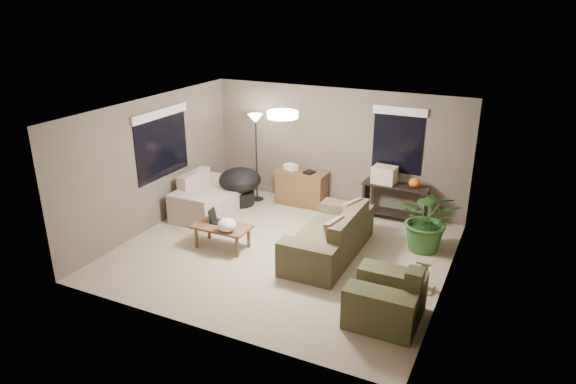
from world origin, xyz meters
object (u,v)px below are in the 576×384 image
at_px(papasan_chair, 240,184).
at_px(floor_lamp, 256,129).
at_px(main_sofa, 331,239).
at_px(console_table, 395,199).
at_px(loveseat, 207,200).
at_px(houseplant, 428,226).
at_px(cat_scratching_post, 423,277).
at_px(coffee_table, 222,229).
at_px(armchair, 387,300).
at_px(desk, 301,188).

relative_size(papasan_chair, floor_lamp, 0.58).
bearing_deg(main_sofa, console_table, 72.73).
relative_size(main_sofa, papasan_chair, 1.98).
distance_m(loveseat, papasan_chair, 0.82).
xyz_separation_m(houseplant, cat_scratching_post, (0.22, -1.35, -0.25)).
bearing_deg(loveseat, coffee_table, -46.90).
relative_size(main_sofa, floor_lamp, 1.15).
xyz_separation_m(main_sofa, papasan_chair, (-2.60, 1.35, 0.17)).
height_order(console_table, floor_lamp, floor_lamp).
bearing_deg(armchair, loveseat, 154.42).
xyz_separation_m(armchair, console_table, (-0.77, 3.40, 0.14)).
bearing_deg(houseplant, armchair, -91.97).
bearing_deg(papasan_chair, floor_lamp, 63.08).
bearing_deg(houseplant, loveseat, -176.38).
bearing_deg(desk, console_table, 1.30).
height_order(loveseat, coffee_table, loveseat).
bearing_deg(papasan_chair, coffee_table, -68.27).
xyz_separation_m(main_sofa, loveseat, (-2.95, 0.62, 0.00)).
xyz_separation_m(main_sofa, console_table, (0.61, 1.95, 0.14)).
xyz_separation_m(loveseat, coffee_table, (1.12, -1.19, 0.06)).
relative_size(papasan_chair, cat_scratching_post, 2.23).
height_order(desk, houseplant, houseplant).
relative_size(console_table, cat_scratching_post, 2.60).
relative_size(console_table, papasan_chair, 1.17).
relative_size(armchair, desk, 0.91).
height_order(main_sofa, armchair, same).
bearing_deg(coffee_table, armchair, -15.34).
bearing_deg(armchair, papasan_chair, 144.90).
height_order(loveseat, papasan_chair, loveseat).
bearing_deg(armchair, coffee_table, 164.66).
relative_size(papasan_chair, houseplant, 0.94).
bearing_deg(cat_scratching_post, floor_lamp, 151.88).
bearing_deg(papasan_chair, main_sofa, -27.39).
distance_m(loveseat, armchair, 4.81).
relative_size(loveseat, desk, 1.45).
distance_m(loveseat, desk, 2.01).
xyz_separation_m(coffee_table, papasan_chair, (-0.76, 1.92, 0.11)).
bearing_deg(coffee_table, desk, 80.28).
xyz_separation_m(main_sofa, floor_lamp, (-2.41, 1.74, 1.30)).
distance_m(papasan_chair, houseplant, 4.09).
distance_m(armchair, papasan_chair, 4.87).
xyz_separation_m(coffee_table, desk, (0.42, 2.48, 0.02)).
height_order(console_table, papasan_chair, papasan_chair).
height_order(main_sofa, cat_scratching_post, main_sofa).
distance_m(armchair, houseplant, 2.36).
xyz_separation_m(main_sofa, houseplant, (1.46, 0.90, 0.17)).
height_order(papasan_chair, houseplant, houseplant).
bearing_deg(loveseat, console_table, 20.47).
relative_size(main_sofa, armchair, 2.20).
bearing_deg(loveseat, cat_scratching_post, -12.99).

